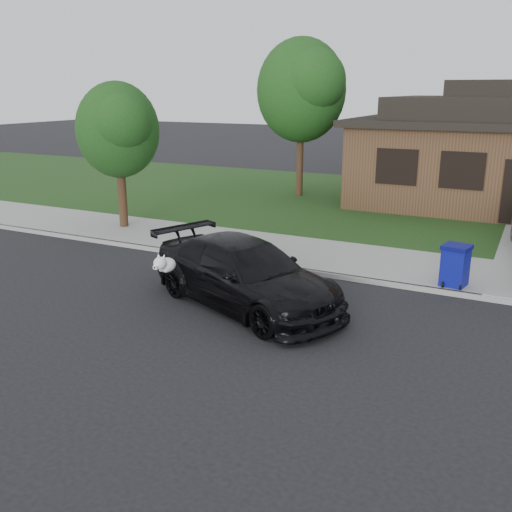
% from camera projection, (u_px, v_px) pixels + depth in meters
% --- Properties ---
extents(ground, '(120.00, 120.00, 0.00)m').
position_uv_depth(ground, '(258.00, 326.00, 11.12)').
color(ground, black).
rests_on(ground, ground).
extents(sidewalk, '(60.00, 3.00, 0.12)m').
position_uv_depth(sidewalk, '(340.00, 258.00, 15.40)').
color(sidewalk, gray).
rests_on(sidewalk, ground).
extents(curb, '(60.00, 0.12, 0.12)m').
position_uv_depth(curb, '(321.00, 274.00, 14.11)').
color(curb, gray).
rests_on(curb, ground).
extents(lawn, '(60.00, 13.00, 0.13)m').
position_uv_depth(lawn, '(406.00, 206.00, 22.26)').
color(lawn, '#193814').
rests_on(lawn, ground).
extents(sedan, '(5.23, 3.66, 1.41)m').
position_uv_depth(sedan, '(245.00, 274.00, 12.02)').
color(sedan, black).
rests_on(sedan, ground).
extents(recycling_bin, '(0.67, 0.67, 0.96)m').
position_uv_depth(recycling_bin, '(455.00, 265.00, 12.96)').
color(recycling_bin, navy).
rests_on(recycling_bin, sidewalk).
extents(tree_0, '(3.78, 3.60, 6.34)m').
position_uv_depth(tree_0, '(304.00, 88.00, 22.78)').
color(tree_0, '#332114').
rests_on(tree_0, ground).
extents(tree_2, '(2.73, 2.60, 4.59)m').
position_uv_depth(tree_2, '(119.00, 129.00, 17.76)').
color(tree_2, '#332114').
rests_on(tree_2, ground).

